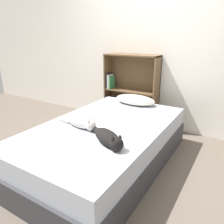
{
  "coord_description": "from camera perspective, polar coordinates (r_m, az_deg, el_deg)",
  "views": [
    {
      "loc": [
        1.22,
        -1.83,
        1.39
      ],
      "look_at": [
        0.0,
        0.16,
        0.58
      ],
      "focal_mm": 35.0,
      "sensor_mm": 36.0,
      "label": 1
    }
  ],
  "objects": [
    {
      "name": "pillow",
      "position": [
        3.09,
        6.05,
        3.21
      ],
      "size": [
        0.58,
        0.3,
        0.13
      ],
      "color": "beige",
      "rests_on": "bed"
    },
    {
      "name": "ground_plane",
      "position": [
        2.6,
        -1.85,
        -13.11
      ],
      "size": [
        8.0,
        8.0,
        0.0
      ],
      "primitive_type": "plane",
      "color": "brown"
    },
    {
      "name": "bed",
      "position": [
        2.48,
        -1.91,
        -8.51
      ],
      "size": [
        1.23,
        2.09,
        0.48
      ],
      "color": "#333338",
      "rests_on": "ground_plane"
    },
    {
      "name": "cat_light",
      "position": [
        2.3,
        -8.14,
        -2.46
      ],
      "size": [
        0.55,
        0.17,
        0.14
      ],
      "rotation": [
        0.0,
        0.0,
        6.18
      ],
      "color": "beige",
      "rests_on": "bed"
    },
    {
      "name": "bookshelf",
      "position": [
        3.56,
        5.01,
        5.85
      ],
      "size": [
        0.87,
        0.26,
        1.13
      ],
      "color": "brown",
      "rests_on": "ground_plane"
    },
    {
      "name": "wall_back",
      "position": [
        3.45,
        11.32,
        16.57
      ],
      "size": [
        8.0,
        0.06,
        2.5
      ],
      "color": "white",
      "rests_on": "ground_plane"
    },
    {
      "name": "cat_dark",
      "position": [
        1.95,
        -1.01,
        -6.75
      ],
      "size": [
        0.52,
        0.36,
        0.15
      ],
      "rotation": [
        0.0,
        0.0,
        5.77
      ],
      "color": "black",
      "rests_on": "bed"
    }
  ]
}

